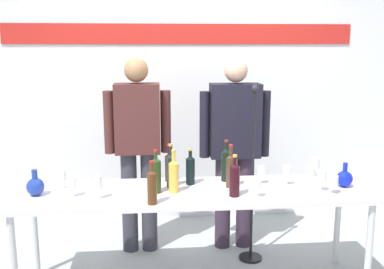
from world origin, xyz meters
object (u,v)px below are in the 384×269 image
Objects in this scene: decanter_blue_right at (344,178)px; wine_bottle_3 at (190,169)px; display_table at (194,197)px; wine_bottle_1 at (169,166)px; wine_bottle_2 at (171,169)px; wine_glass_left_0 at (62,176)px; wine_glass_right_3 at (257,185)px; wine_bottle_4 at (152,186)px; microphone_stand at (252,204)px; presenter_right at (235,142)px; wine_glass_left_1 at (72,183)px; wine_glass_right_5 at (261,171)px; wine_bottle_5 at (226,164)px; wine_glass_right_4 at (322,176)px; decanter_blue_left at (35,186)px; wine_bottle_6 at (174,175)px; wine_glass_left_2 at (98,183)px; wine_glass_right_2 at (315,163)px; presenter_left at (138,144)px; wine_bottle_0 at (235,178)px; wine_glass_right_0 at (287,172)px; wine_glass_right_1 at (333,181)px; wine_bottle_8 at (156,174)px; wine_bottle_7 at (230,169)px.

wine_bottle_3 is (-1.16, 0.17, 0.06)m from decanter_blue_right.
wine_bottle_1 is (-0.17, 0.25, 0.18)m from display_table.
wine_bottle_2 is 2.39× the size of wine_glass_left_0.
wine_bottle_2 is 0.67m from wine_glass_right_3.
microphone_stand is (0.84, 0.68, -0.40)m from wine_bottle_4.
decanter_blue_right is at bearing -8.29° from wine_bottle_3.
wine_glass_left_1 is at bearing -149.96° from presenter_right.
wine_glass_right_3 is 0.93× the size of wine_glass_right_5.
wine_glass_right_5 is at bearing -0.75° from wine_glass_left_0.
wine_bottle_5 reaches higher than wine_bottle_4.
decanter_blue_left is at bearing 177.52° from wine_glass_right_4.
wine_bottle_6 is at bearing -166.76° from display_table.
wine_glass_right_4 is at bearing 0.78° from wine_glass_left_2.
wine_glass_right_2 is at bearing 77.21° from wine_glass_right_4.
wine_glass_right_5 is (-0.40, 0.22, -0.01)m from wine_glass_right_4.
microphone_stand is (0.96, -0.27, -0.48)m from presenter_left.
wine_bottle_0 is (1.41, -0.14, 0.06)m from decanter_blue_left.
wine_glass_left_1 is at bearing -177.25° from wine_bottle_6.
wine_bottle_6 reaches higher than wine_bottle_4.
decanter_blue_right reaches higher than wine_glass_right_0.
wine_bottle_6 reaches higher than wine_glass_right_2.
wine_bottle_3 is at bearing 172.98° from wine_glass_right_0.
wine_glass_left_1 is (-1.15, 0.09, -0.03)m from wine_bottle_0.
wine_bottle_1 is 2.19× the size of wine_glass_right_1.
wine_glass_left_1 is (-0.71, -0.17, -0.04)m from wine_bottle_2.
decanter_blue_right is 0.58× the size of wine_bottle_8.
presenter_right is at bearing 51.13° from wine_bottle_6.
wine_glass_left_0 is at bearing 172.61° from display_table.
wine_glass_left_1 is 0.20m from wine_glass_left_2.
wine_bottle_5 reaches higher than wine_glass_left_2.
wine_glass_right_5 is (0.68, 0.14, -0.03)m from wine_bottle_6.
wine_glass_right_5 is at bearing 151.34° from wine_glass_right_4.
wine_bottle_3 is 1.06m from wine_glass_right_1.
wine_bottle_4 is 2.14× the size of wine_glass_right_5.
wine_bottle_2 is (-0.59, -0.58, -0.07)m from presenter_right.
decanter_blue_right is 0.62× the size of wine_bottle_0.
wine_bottle_7 reaches higher than wine_glass_left_0.
wine_bottle_1 is at bearing 8.31° from wine_glass_left_0.
wine_glass_right_5 is (1.67, 0.13, 0.03)m from decanter_blue_left.
wine_bottle_1 reaches higher than wine_glass_right_5.
wine_glass_right_0 is (1.00, 0.09, -0.03)m from wine_bottle_8.
wine_bottle_5 is at bearing 23.74° from wine_bottle_8.
wine_glass_right_3 is at bearing -12.60° from wine_bottle_0.
wine_bottle_8 is at bearing 13.40° from wine_glass_left_2.
wine_glass_left_2 is at bearing -169.12° from display_table.
microphone_stand is (1.22, 0.54, -0.39)m from wine_glass_left_2.
display_table is 7.89× the size of wine_bottle_5.
wine_bottle_3 is 0.29m from wine_bottle_5.
wine_bottle_8 is 2.27× the size of wine_glass_right_5.
wine_bottle_8 reaches higher than wine_glass_left_0.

